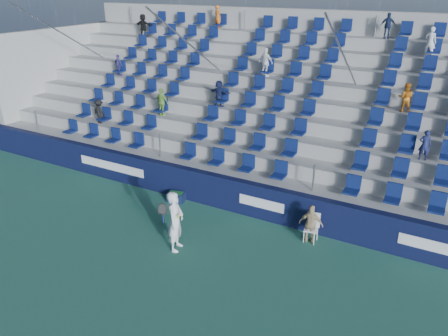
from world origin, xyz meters
name	(u,v)px	position (x,y,z in m)	size (l,w,h in m)	color
ground	(173,252)	(0.00, 0.00, 0.00)	(70.00, 70.00, 0.00)	#2B6551
sponsor_wall	(224,192)	(0.00, 3.15, 0.60)	(24.00, 0.32, 1.20)	#0E1335
grandstand	(281,114)	(0.00, 8.24, 2.13)	(24.00, 8.17, 6.63)	#9B9A96
tennis_player	(175,221)	(-0.01, 0.23, 0.94)	(0.70, 0.78, 1.88)	silver
line_judge_chair	(312,225)	(3.37, 2.64, 0.52)	(0.46, 0.47, 0.91)	white
line_judge	(311,224)	(3.37, 2.50, 0.63)	(0.73, 0.31, 1.25)	tan
ball_bin	(176,196)	(-1.75, 2.75, 0.19)	(0.68, 0.52, 0.34)	#0E1835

